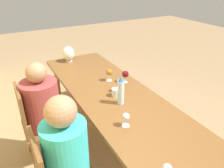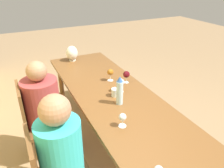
% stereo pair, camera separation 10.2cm
% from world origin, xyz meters
% --- Properties ---
extents(ground_plane, '(14.00, 14.00, 0.00)m').
position_xyz_m(ground_plane, '(0.00, 0.00, 0.00)').
color(ground_plane, '#937551').
extents(dining_table, '(3.16, 0.81, 0.77)m').
position_xyz_m(dining_table, '(0.00, 0.00, 0.70)').
color(dining_table, brown).
rests_on(dining_table, ground_plane).
extents(water_bottle, '(0.07, 0.07, 0.30)m').
position_xyz_m(water_bottle, '(0.05, 0.03, 0.91)').
color(water_bottle, silver).
rests_on(water_bottle, dining_table).
extents(water_tumbler, '(0.08, 0.08, 0.08)m').
position_xyz_m(water_tumbler, '(0.20, 0.01, 0.81)').
color(water_tumbler, silver).
rests_on(water_tumbler, dining_table).
extents(vase, '(0.17, 0.17, 0.22)m').
position_xyz_m(vase, '(1.41, 0.11, 0.89)').
color(vase, silver).
rests_on(vase, dining_table).
extents(wine_glass_1, '(0.08, 0.08, 0.15)m').
position_xyz_m(wine_glass_1, '(0.56, -0.11, 0.87)').
color(wine_glass_1, silver).
rests_on(wine_glass_1, dining_table).
extents(wine_glass_3, '(0.08, 0.08, 0.16)m').
position_xyz_m(wine_glass_3, '(0.26, -0.09, 0.88)').
color(wine_glass_3, silver).
rests_on(wine_glass_3, dining_table).
extents(wine_glass_4, '(0.07, 0.07, 0.13)m').
position_xyz_m(wine_glass_4, '(-0.28, 0.18, 0.86)').
color(wine_glass_4, silver).
rests_on(wine_glass_4, dining_table).
extents(wine_glass_5, '(0.08, 0.08, 0.15)m').
position_xyz_m(wine_glass_5, '(0.43, -0.25, 0.87)').
color(wine_glass_5, silver).
rests_on(wine_glass_5, dining_table).
extents(chair_far, '(0.44, 0.44, 0.95)m').
position_xyz_m(chair_far, '(0.48, 0.80, 0.50)').
color(chair_far, brown).
rests_on(chair_far, ground_plane).
extents(person_near, '(0.33, 0.33, 1.23)m').
position_xyz_m(person_near, '(-0.33, 0.71, 0.67)').
color(person_near, '#2D2D38').
rests_on(person_near, ground_plane).
extents(person_far, '(0.37, 0.37, 1.18)m').
position_xyz_m(person_far, '(0.48, 0.71, 0.63)').
color(person_far, '#2D2D38').
rests_on(person_far, ground_plane).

